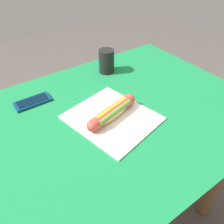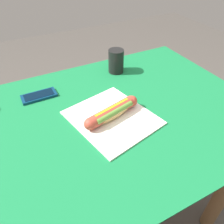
# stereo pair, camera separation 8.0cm
# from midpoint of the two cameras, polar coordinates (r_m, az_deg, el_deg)

# --- Properties ---
(ground_plane) EXTENTS (6.00, 6.00, 0.00)m
(ground_plane) POSITION_cam_midpoint_polar(r_m,az_deg,el_deg) (1.44, -0.43, -25.20)
(ground_plane) COLOR #47423D
(ground_plane) RESTS_ON ground
(dining_table) EXTENTS (1.24, 0.81, 0.76)m
(dining_table) POSITION_cam_midpoint_polar(r_m,az_deg,el_deg) (0.91, -0.62, -8.31)
(dining_table) COLOR brown
(dining_table) RESTS_ON ground
(paper_wrapper) EXTENTS (0.32, 0.35, 0.01)m
(paper_wrapper) POSITION_cam_midpoint_polar(r_m,az_deg,el_deg) (0.82, 2.80, -1.58)
(paper_wrapper) COLOR silver
(paper_wrapper) RESTS_ON dining_table
(hot_dog) EXTENTS (0.23, 0.09, 0.05)m
(hot_dog) POSITION_cam_midpoint_polar(r_m,az_deg,el_deg) (0.80, 2.91, -0.14)
(hot_dog) COLOR tan
(hot_dog) RESTS_ON paper_wrapper
(cell_phone) EXTENTS (0.14, 0.06, 0.01)m
(cell_phone) POSITION_cam_midpoint_polar(r_m,az_deg,el_deg) (0.95, -15.84, 3.92)
(cell_phone) COLOR #0A2D4C
(cell_phone) RESTS_ON dining_table
(drinking_cup) EXTENTS (0.07, 0.07, 0.11)m
(drinking_cup) POSITION_cam_midpoint_polar(r_m,az_deg,el_deg) (1.07, 3.21, 12.74)
(drinking_cup) COLOR black
(drinking_cup) RESTS_ON dining_table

